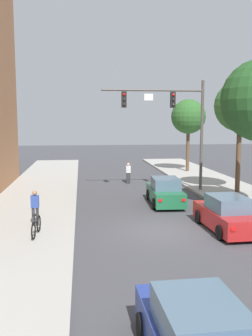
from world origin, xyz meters
name	(u,v)px	position (x,y,z in m)	size (l,w,h in m)	color
ground_plane	(164,231)	(0.00, 0.00, 0.00)	(120.00, 120.00, 0.00)	#424247
sidewalk_left	(16,235)	(-6.50, 0.00, 0.07)	(5.00, 60.00, 0.15)	#A8A59E
traffic_signal_mast	(174,114)	(2.60, 8.92, 5.36)	(7.01, 0.38, 7.50)	#514C47
car_lead_green	(165,192)	(1.25, 5.33, 0.72)	(1.99, 4.31, 1.60)	#1E663D
car_following_red	(227,215)	(2.80, -0.27, 0.72)	(1.94, 4.29, 1.60)	#B21E1E
pedestrian_sidewalk_left_walker	(35,206)	(-5.80, 1.04, 1.06)	(0.36, 0.22, 1.64)	#333338
pedestrian_crossing_road	(128,172)	(0.01, 12.89, 0.91)	(0.36, 0.22, 1.64)	#333338
bicycle_leaning	(36,226)	(-5.59, -0.47, 0.54)	(0.22, 1.77, 0.98)	black
street_tree_second	(240,106)	(6.82, 7.84, 5.87)	(3.42, 3.42, 7.47)	brown
street_tree_third	(188,117)	(6.43, 18.47, 5.29)	(3.25, 3.25, 6.80)	brown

